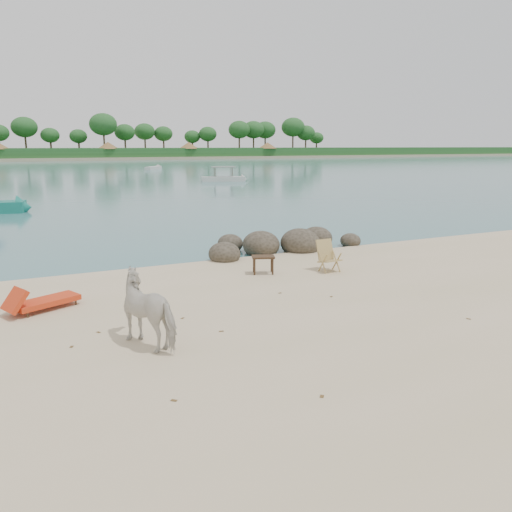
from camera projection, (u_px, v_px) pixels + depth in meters
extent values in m
plane|color=#36646C|center=(51.00, 167.00, 90.75)|extent=(400.00, 400.00, 0.00)
cube|color=tan|center=(36.00, 157.00, 161.53)|extent=(420.00, 90.00, 1.40)
cube|color=#1E4C1E|center=(40.00, 153.00, 130.15)|extent=(420.00, 18.00, 2.40)
ellipsoid|color=#322C21|center=(224.00, 255.00, 16.73)|extent=(1.07, 1.17, 0.80)
ellipsoid|color=#322C21|center=(261.00, 245.00, 18.04)|extent=(1.33, 1.46, 1.00)
ellipsoid|color=#322C21|center=(300.00, 244.00, 18.26)|extent=(1.43, 1.57, 1.07)
ellipsoid|color=#322C21|center=(317.00, 239.00, 19.47)|extent=(1.19, 1.31, 0.89)
ellipsoid|color=#322C21|center=(350.00, 241.00, 19.32)|extent=(0.77, 0.85, 0.58)
ellipsoid|color=#322C21|center=(230.00, 244.00, 18.61)|extent=(0.94, 1.03, 0.70)
ellipsoid|color=#322C21|center=(266.00, 241.00, 19.45)|extent=(0.75, 0.83, 0.57)
imported|color=silver|center=(152.00, 310.00, 9.52)|extent=(1.43, 1.82, 1.40)
plane|color=brown|center=(99.00, 334.00, 10.21)|extent=(0.14, 0.14, 0.00)
plane|color=brown|center=(221.00, 333.00, 10.27)|extent=(0.12, 0.12, 0.00)
plane|color=brown|center=(322.00, 398.00, 7.60)|extent=(0.14, 0.14, 0.00)
plane|color=brown|center=(72.00, 348.00, 9.48)|extent=(0.13, 0.13, 0.00)
plane|color=brown|center=(183.00, 319.00, 11.05)|extent=(0.14, 0.14, 0.00)
plane|color=brown|center=(174.00, 402.00, 7.48)|extent=(0.14, 0.14, 0.00)
plane|color=brown|center=(468.00, 320.00, 11.00)|extent=(0.13, 0.13, 0.00)
plane|color=brown|center=(280.00, 294.00, 12.92)|extent=(0.11, 0.11, 0.00)
plane|color=brown|center=(331.00, 298.00, 12.62)|extent=(0.13, 0.13, 0.00)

